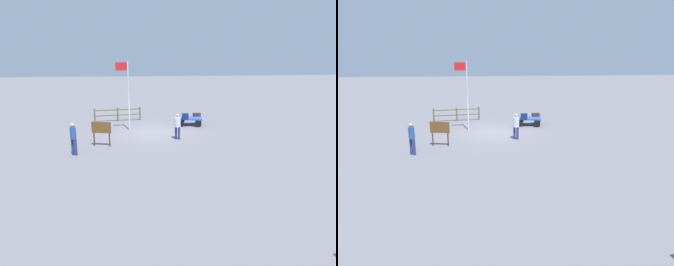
% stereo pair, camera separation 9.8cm
% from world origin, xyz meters
% --- Properties ---
extents(ground_plane, '(120.00, 120.00, 0.00)m').
position_xyz_m(ground_plane, '(0.00, 0.00, 0.00)').
color(ground_plane, slate).
extents(luggage_cart, '(2.03, 1.63, 0.58)m').
position_xyz_m(luggage_cart, '(-2.77, -1.98, 0.43)').
color(luggage_cart, blue).
rests_on(luggage_cart, ground).
extents(suitcase_grey, '(0.48, 0.35, 0.39)m').
position_xyz_m(suitcase_grey, '(-2.37, -1.57, 0.77)').
color(suitcase_grey, navy).
rests_on(suitcase_grey, luggage_cart).
extents(suitcase_maroon, '(0.58, 0.35, 0.25)m').
position_xyz_m(suitcase_maroon, '(-3.41, -2.40, 0.70)').
color(suitcase_maroon, '#3E2A26').
rests_on(suitcase_maroon, luggage_cart).
extents(worker_lead, '(0.51, 0.51, 1.60)m').
position_xyz_m(worker_lead, '(-1.32, 1.70, 0.95)').
color(worker_lead, navy).
rests_on(worker_lead, ground).
extents(worker_trailing, '(0.41, 0.41, 1.70)m').
position_xyz_m(worker_trailing, '(4.41, 4.06, 0.96)').
color(worker_trailing, navy).
rests_on(worker_trailing, ground).
extents(flagpole, '(0.84, 0.13, 4.69)m').
position_xyz_m(flagpole, '(1.72, -0.95, 2.75)').
color(flagpole, silver).
rests_on(flagpole, ground).
extents(signboard, '(1.11, 0.30, 1.41)m').
position_xyz_m(signboard, '(3.16, 2.62, 0.96)').
color(signboard, '#4C3319').
rests_on(signboard, ground).
extents(wooden_fence, '(3.64, 0.56, 1.06)m').
position_xyz_m(wooden_fence, '(2.61, -4.04, 0.61)').
color(wooden_fence, brown).
rests_on(wooden_fence, ground).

